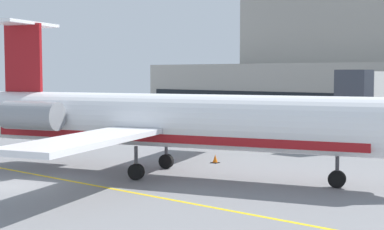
# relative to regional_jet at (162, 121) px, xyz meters

# --- Properties ---
(ground) EXTENTS (120.00, 120.00, 0.11)m
(ground) POSITION_rel_regional_jet_xyz_m (-4.12, -7.34, -3.21)
(ground) COLOR slate
(terminal_building) EXTENTS (59.62, 14.85, 17.37)m
(terminal_building) POSITION_rel_regional_jet_xyz_m (-2.47, 40.52, 3.41)
(terminal_building) COLOR #ADA89E
(terminal_building) RESTS_ON ground
(jet_bridge_west) EXTENTS (2.40, 16.14, 6.17)m
(jet_bridge_west) POSITION_rel_regional_jet_xyz_m (4.24, 23.90, 1.62)
(jet_bridge_west) COLOR silver
(jet_bridge_west) RESTS_ON ground
(regional_jet) EXTENTS (30.33, 23.27, 9.15)m
(regional_jet) POSITION_rel_regional_jet_xyz_m (0.00, 0.00, 0.00)
(regional_jet) COLOR white
(regional_jet) RESTS_ON ground
(baggage_tug) EXTENTS (4.30, 2.92, 2.05)m
(baggage_tug) POSITION_rel_regional_jet_xyz_m (-15.39, 7.51, -2.21)
(baggage_tug) COLOR silver
(baggage_tug) RESTS_ON ground
(pushback_tractor) EXTENTS (3.54, 2.69, 2.30)m
(pushback_tractor) POSITION_rel_regional_jet_xyz_m (-1.55, 15.10, -2.14)
(pushback_tractor) COLOR #E5B20C
(pushback_tractor) RESTS_ON ground
(safety_cone_alpha) EXTENTS (0.47, 0.47, 0.55)m
(safety_cone_alpha) POSITION_rel_regional_jet_xyz_m (-0.13, 5.36, -2.91)
(safety_cone_alpha) COLOR orange
(safety_cone_alpha) RESTS_ON ground
(safety_cone_bravo) EXTENTS (0.47, 0.47, 0.55)m
(safety_cone_bravo) POSITION_rel_regional_jet_xyz_m (-3.39, 1.25, -2.91)
(safety_cone_bravo) COLOR orange
(safety_cone_bravo) RESTS_ON ground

